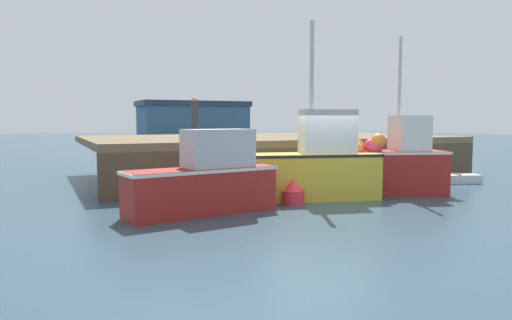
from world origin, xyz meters
name	(u,v)px	position (x,y,z in m)	size (l,w,h in m)	color
ground	(324,203)	(0.00, 0.00, -0.05)	(120.00, 160.00, 0.10)	#2D4756
pier	(274,143)	(1.48, 6.12, 1.41)	(14.90, 8.21, 1.68)	brown
fishing_boat_near_left	(205,180)	(-3.68, -0.24, 0.86)	(4.05, 1.67, 2.14)	maroon
fishing_boat_near_right	(314,166)	(-0.05, 0.46, 1.00)	(4.26, 2.19, 5.23)	gold
fishing_boat_mid	(397,163)	(2.92, 0.25, 1.01)	(3.29, 2.20, 4.96)	maroon
rowboat	(456,179)	(6.75, 1.39, 0.16)	(1.82, 1.14, 0.36)	silver
dockworker	(195,116)	(-1.15, 8.65, 2.53)	(0.34, 0.34, 1.69)	#2D3342
warehouse	(193,123)	(6.38, 33.11, 2.08)	(10.32, 5.05, 4.13)	#385675
mooring_buoy_foreground	(293,193)	(-1.01, 0.00, 0.31)	(0.62, 0.62, 0.70)	red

